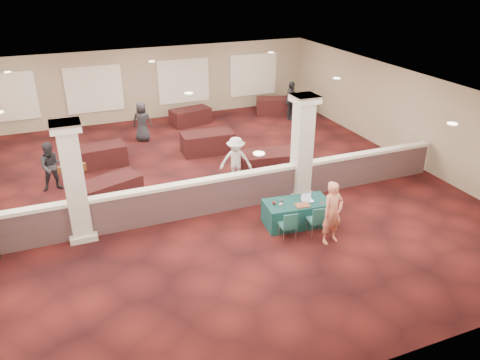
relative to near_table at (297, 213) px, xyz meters
name	(u,v)px	position (x,y,z in m)	size (l,w,h in m)	color
ground	(193,191)	(-2.09, 3.00, -0.34)	(16.00, 16.00, 0.00)	#4B1412
wall_back	(140,85)	(-2.09, 11.00, 1.26)	(16.00, 0.04, 3.20)	gray
wall_front	(333,310)	(-2.09, -5.00, 1.26)	(16.00, 0.04, 3.20)	gray
wall_right	(404,115)	(5.91, 3.00, 1.26)	(0.04, 16.00, 3.20)	gray
ceiling	(189,93)	(-2.09, 3.00, 2.86)	(16.00, 16.00, 0.02)	white
partition_wall	(208,195)	(-2.09, 1.50, 0.22)	(15.60, 0.28, 1.10)	#4D3435
column_left	(74,181)	(-5.59, 1.50, 1.29)	(0.72, 0.72, 3.20)	beige
column_right	(302,146)	(0.91, 1.50, 1.29)	(0.72, 0.72, 3.20)	beige
sconce_left	(60,170)	(-5.87, 1.50, 1.66)	(0.12, 0.12, 0.18)	brown
sconce_right	(84,167)	(-5.31, 1.50, 1.66)	(0.12, 0.12, 0.18)	brown
near_table	(297,213)	(0.00, 0.00, 0.00)	(1.79, 0.89, 0.69)	#0E3433
conf_chair_main	(318,219)	(0.22, -0.75, 0.17)	(0.49, 0.49, 0.87)	#1C5446
conf_chair_side	(289,224)	(-0.59, -0.67, 0.14)	(0.45, 0.45, 0.82)	#1C5446
woman	(333,213)	(0.40, -1.13, 0.51)	(0.61, 0.41, 1.70)	#F28F69
far_table_front_left	(111,190)	(-4.59, 3.30, 0.02)	(1.80, 0.90, 0.73)	black
far_table_front_center	(208,143)	(-0.61, 6.00, 0.05)	(1.94, 0.97, 0.79)	black
far_table_front_right	(268,163)	(0.67, 3.30, 0.06)	(2.01, 1.00, 0.81)	black
far_table_back_left	(99,156)	(-4.59, 6.20, 0.03)	(1.84, 0.92, 0.75)	black
far_table_back_center	(190,116)	(-0.25, 9.50, 0.01)	(1.73, 0.87, 0.70)	black
far_table_back_right	(276,106)	(3.98, 9.50, 0.03)	(1.84, 0.92, 0.75)	black
attendee_a	(52,167)	(-6.13, 4.76, 0.46)	(0.77, 0.43, 1.61)	black
attendee_b	(236,161)	(-0.62, 3.03, 0.46)	(1.03, 0.47, 1.61)	beige
attendee_c	(291,101)	(4.21, 8.48, 0.53)	(1.02, 0.49, 1.74)	black
attendee_d	(142,122)	(-2.63, 8.19, 0.46)	(0.79, 0.43, 1.60)	black
laptop_base	(307,201)	(0.28, -0.08, 0.35)	(0.31, 0.22, 0.02)	silver
laptop_screen	(306,196)	(0.29, 0.03, 0.46)	(0.31, 0.01, 0.21)	silver
screen_glow	(306,196)	(0.29, 0.03, 0.45)	(0.28, 0.00, 0.18)	#ADB9D0
knitting	(302,205)	(0.02, -0.24, 0.36)	(0.38, 0.28, 0.03)	#C7551F
yarn_cream	(281,204)	(-0.52, -0.04, 0.40)	(0.10, 0.10, 0.10)	beige
yarn_red	(274,203)	(-0.65, 0.11, 0.39)	(0.09, 0.09, 0.09)	maroon
yarn_grey	(281,200)	(-0.41, 0.15, 0.39)	(0.10, 0.10, 0.10)	#4B4B50
scissors	(322,203)	(0.58, -0.32, 0.35)	(0.11, 0.03, 0.01)	#AF1812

